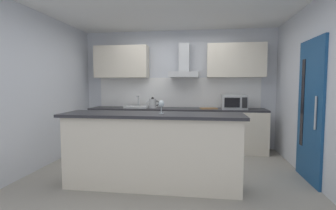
{
  "coord_description": "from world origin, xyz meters",
  "views": [
    {
      "loc": [
        0.58,
        -4.06,
        1.4
      ],
      "look_at": [
        -0.03,
        0.35,
        1.05
      ],
      "focal_mm": 27.48,
      "sensor_mm": 36.0,
      "label": 1
    }
  ],
  "objects_px": {
    "sink": "(137,107)",
    "kettle": "(153,103)",
    "range_hood": "(184,67)",
    "refrigerator": "(112,129)",
    "oven": "(183,129)",
    "wine_glass": "(161,104)",
    "chopping_board": "(209,108)",
    "microwave": "(234,102)"
  },
  "relations": [
    {
      "from": "chopping_board",
      "to": "refrigerator",
      "type": "bearing_deg",
      "value": 179.43
    },
    {
      "from": "oven",
      "to": "refrigerator",
      "type": "height_order",
      "value": "oven"
    },
    {
      "from": "oven",
      "to": "microwave",
      "type": "height_order",
      "value": "microwave"
    },
    {
      "from": "sink",
      "to": "chopping_board",
      "type": "height_order",
      "value": "sink"
    },
    {
      "from": "chopping_board",
      "to": "microwave",
      "type": "bearing_deg",
      "value": -0.46
    },
    {
      "from": "refrigerator",
      "to": "chopping_board",
      "type": "relative_size",
      "value": 2.5
    },
    {
      "from": "wine_glass",
      "to": "oven",
      "type": "bearing_deg",
      "value": 86.03
    },
    {
      "from": "microwave",
      "to": "kettle",
      "type": "bearing_deg",
      "value": -179.8
    },
    {
      "from": "sink",
      "to": "wine_glass",
      "type": "relative_size",
      "value": 2.81
    },
    {
      "from": "refrigerator",
      "to": "chopping_board",
      "type": "distance_m",
      "value": 2.16
    },
    {
      "from": "oven",
      "to": "refrigerator",
      "type": "distance_m",
      "value": 1.58
    },
    {
      "from": "microwave",
      "to": "wine_glass",
      "type": "xyz_separation_m",
      "value": [
        -1.18,
        -2.0,
        0.09
      ]
    },
    {
      "from": "microwave",
      "to": "sink",
      "type": "relative_size",
      "value": 1.0
    },
    {
      "from": "microwave",
      "to": "range_hood",
      "type": "height_order",
      "value": "range_hood"
    },
    {
      "from": "sink",
      "to": "wine_glass",
      "type": "distance_m",
      "value": 2.23
    },
    {
      "from": "kettle",
      "to": "wine_glass",
      "type": "relative_size",
      "value": 1.62
    },
    {
      "from": "wine_glass",
      "to": "chopping_board",
      "type": "xyz_separation_m",
      "value": [
        0.66,
        2.01,
        -0.23
      ]
    },
    {
      "from": "kettle",
      "to": "chopping_board",
      "type": "bearing_deg",
      "value": 0.48
    },
    {
      "from": "range_hood",
      "to": "wine_glass",
      "type": "distance_m",
      "value": 2.26
    },
    {
      "from": "sink",
      "to": "kettle",
      "type": "height_order",
      "value": "sink"
    },
    {
      "from": "oven",
      "to": "range_hood",
      "type": "relative_size",
      "value": 1.11
    },
    {
      "from": "kettle",
      "to": "range_hood",
      "type": "distance_m",
      "value": 1.04
    },
    {
      "from": "wine_glass",
      "to": "chopping_board",
      "type": "height_order",
      "value": "wine_glass"
    },
    {
      "from": "microwave",
      "to": "kettle",
      "type": "xyz_separation_m",
      "value": [
        -1.7,
        -0.01,
        -0.04
      ]
    },
    {
      "from": "kettle",
      "to": "range_hood",
      "type": "bearing_deg",
      "value": 13.92
    },
    {
      "from": "oven",
      "to": "kettle",
      "type": "relative_size",
      "value": 2.77
    },
    {
      "from": "oven",
      "to": "wine_glass",
      "type": "bearing_deg",
      "value": -93.97
    },
    {
      "from": "refrigerator",
      "to": "kettle",
      "type": "distance_m",
      "value": 1.09
    },
    {
      "from": "refrigerator",
      "to": "microwave",
      "type": "height_order",
      "value": "microwave"
    },
    {
      "from": "range_hood",
      "to": "refrigerator",
      "type": "bearing_deg",
      "value": -175.23
    },
    {
      "from": "oven",
      "to": "range_hood",
      "type": "bearing_deg",
      "value": 90.0
    },
    {
      "from": "sink",
      "to": "range_hood",
      "type": "distance_m",
      "value": 1.33
    },
    {
      "from": "kettle",
      "to": "oven",
      "type": "bearing_deg",
      "value": 2.93
    },
    {
      "from": "kettle",
      "to": "microwave",
      "type": "bearing_deg",
      "value": 0.2
    },
    {
      "from": "oven",
      "to": "kettle",
      "type": "height_order",
      "value": "kettle"
    },
    {
      "from": "oven",
      "to": "microwave",
      "type": "xyz_separation_m",
      "value": [
        1.04,
        -0.03,
        0.59
      ]
    },
    {
      "from": "sink",
      "to": "range_hood",
      "type": "height_order",
      "value": "range_hood"
    },
    {
      "from": "oven",
      "to": "wine_glass",
      "type": "distance_m",
      "value": 2.14
    },
    {
      "from": "microwave",
      "to": "sink",
      "type": "height_order",
      "value": "microwave"
    },
    {
      "from": "oven",
      "to": "wine_glass",
      "type": "relative_size",
      "value": 4.5
    },
    {
      "from": "refrigerator",
      "to": "sink",
      "type": "xyz_separation_m",
      "value": [
        0.57,
        0.01,
        0.5
      ]
    },
    {
      "from": "kettle",
      "to": "wine_glass",
      "type": "bearing_deg",
      "value": -75.46
    }
  ]
}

